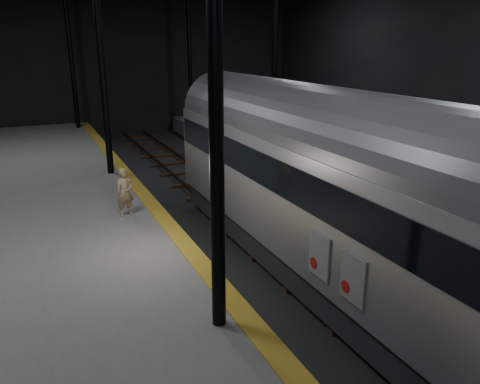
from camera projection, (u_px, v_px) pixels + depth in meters
ground at (286, 254)px, 14.27m from camera, size 44.00×44.00×0.00m
platform_left at (13, 290)px, 11.16m from camera, size 9.00×43.80×1.00m
platform_right at (465, 205)px, 17.07m from camera, size 9.00×43.80×1.00m
tactile_strip at (183, 241)px, 12.68m from camera, size 0.50×43.80×0.01m
track at (286, 252)px, 14.25m from camera, size 2.40×43.00×0.24m
train at (382, 206)px, 10.00m from camera, size 2.83×18.87×5.04m
woman at (125, 192)px, 14.41m from camera, size 0.62×0.49×1.51m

